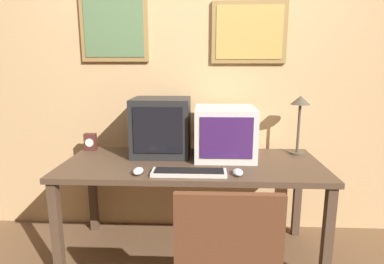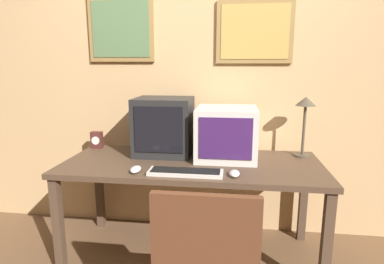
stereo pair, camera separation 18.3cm
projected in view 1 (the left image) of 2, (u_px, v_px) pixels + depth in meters
wall_back at (194, 71)px, 2.53m from camera, size 8.00×0.08×2.60m
desk at (192, 172)px, 2.21m from camera, size 1.75×0.74×0.70m
monitor_left at (161, 127)px, 2.33m from camera, size 0.41×0.35×0.42m
monitor_right at (225, 132)px, 2.28m from camera, size 0.42×0.42×0.36m
keyboard_main at (189, 172)px, 1.95m from camera, size 0.46×0.14×0.03m
mouse_near_keyboard at (238, 172)px, 1.93m from camera, size 0.06×0.11×0.03m
mouse_far_corner at (138, 171)px, 1.96m from camera, size 0.06×0.11×0.04m
desk_clock at (90, 142)px, 2.48m from camera, size 0.09×0.05×0.13m
desk_lamp at (300, 110)px, 2.33m from camera, size 0.14×0.14×0.43m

